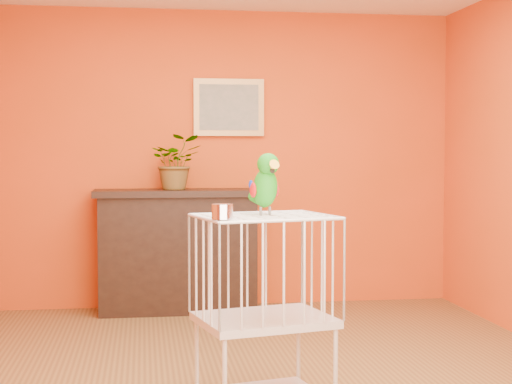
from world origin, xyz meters
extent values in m
plane|color=brown|center=(0.00, 0.00, 0.00)|extent=(4.50, 4.50, 0.00)
plane|color=#D94714|center=(0.00, 2.25, 1.30)|extent=(4.00, 0.00, 4.00)
plane|color=#D94714|center=(0.00, -2.25, 1.30)|extent=(4.00, 0.00, 4.00)
cube|color=black|center=(-0.46, 2.01, 0.49)|extent=(1.31, 0.44, 0.99)
cube|color=black|center=(-0.46, 2.01, 1.01)|extent=(1.40, 0.50, 0.05)
cube|color=black|center=(-0.46, 1.81, 0.49)|extent=(0.92, 0.02, 0.49)
cube|color=#573019|center=(-0.74, 1.96, 0.38)|extent=(0.05, 0.20, 0.31)
cube|color=#365229|center=(-0.65, 1.96, 0.38)|extent=(0.05, 0.20, 0.31)
cube|color=#573019|center=(-0.55, 1.96, 0.38)|extent=(0.05, 0.20, 0.31)
cube|color=#365229|center=(-0.44, 1.96, 0.38)|extent=(0.05, 0.20, 0.31)
cube|color=#573019|center=(-0.33, 1.96, 0.38)|extent=(0.05, 0.20, 0.31)
imported|color=#26722D|center=(-0.47, 2.05, 1.22)|extent=(0.44, 0.49, 0.36)
cube|color=#B38140|center=(0.00, 2.22, 1.75)|extent=(0.62, 0.03, 0.50)
cube|color=gray|center=(0.00, 2.21, 1.75)|extent=(0.52, 0.01, 0.40)
cube|color=beige|center=(-0.13, -0.63, 0.48)|extent=(0.77, 0.65, 0.04)
cube|color=beige|center=(-0.13, -0.63, 1.03)|extent=(0.77, 0.65, 0.01)
cylinder|color=beige|center=(0.22, -0.79, 0.23)|extent=(0.02, 0.02, 0.46)
cylinder|color=beige|center=(-0.47, -0.47, 0.23)|extent=(0.02, 0.02, 0.46)
cylinder|color=beige|center=(0.11, -0.34, 0.23)|extent=(0.02, 0.02, 0.46)
cylinder|color=silver|center=(-0.37, -0.87, 1.07)|extent=(0.10, 0.10, 0.07)
cylinder|color=#59544C|center=(-0.14, -0.59, 1.05)|extent=(0.01, 0.01, 0.05)
cylinder|color=#59544C|center=(-0.09, -0.58, 1.05)|extent=(0.01, 0.01, 0.05)
ellipsoid|color=#108912|center=(-0.12, -0.59, 1.17)|extent=(0.17, 0.21, 0.24)
ellipsoid|color=#108912|center=(-0.11, -0.62, 1.30)|extent=(0.14, 0.15, 0.11)
cone|color=orange|center=(-0.09, -0.67, 1.29)|extent=(0.07, 0.09, 0.07)
cone|color=black|center=(-0.10, -0.66, 1.27)|extent=(0.04, 0.04, 0.03)
sphere|color=black|center=(-0.14, -0.65, 1.31)|extent=(0.02, 0.02, 0.02)
sphere|color=black|center=(-0.06, -0.63, 1.31)|extent=(0.02, 0.02, 0.02)
ellipsoid|color=#A50C0C|center=(-0.18, -0.59, 1.16)|extent=(0.04, 0.07, 0.08)
ellipsoid|color=navy|center=(-0.06, -0.56, 1.16)|extent=(0.04, 0.07, 0.08)
cone|color=#108912|center=(-0.14, -0.51, 1.10)|extent=(0.11, 0.18, 0.13)
camera|label=1|loc=(-0.75, -4.65, 1.37)|focal=55.00mm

